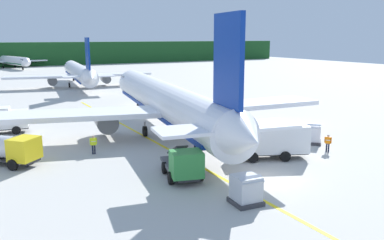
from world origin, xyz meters
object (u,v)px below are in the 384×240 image
(airliner_foreground, at_px, (166,102))
(airliner_far_taxiway, at_px, (9,60))
(service_truck_fuel, at_px, (3,148))
(cargo_container_mid, at_px, (246,190))
(airliner_distant, at_px, (58,57))
(crew_marshaller, at_px, (195,143))
(crew_loader_left, at_px, (93,143))
(crew_loader_right, at_px, (328,142))
(airliner_mid_apron, at_px, (79,73))
(service_truck_pushback, at_px, (184,164))
(service_truck_catering, at_px, (273,140))
(cargo_container_near, at_px, (312,134))

(airliner_foreground, height_order, airliner_far_taxiway, airliner_foreground)
(service_truck_fuel, bearing_deg, cargo_container_mid, -52.49)
(airliner_foreground, height_order, airliner_distant, airliner_foreground)
(crew_marshaller, bearing_deg, crew_loader_left, 151.23)
(airliner_distant, relative_size, crew_loader_left, 14.95)
(airliner_far_taxiway, bearing_deg, crew_loader_left, -92.09)
(airliner_foreground, distance_m, crew_loader_left, 10.55)
(service_truck_fuel, bearing_deg, airliner_foreground, 12.89)
(cargo_container_mid, bearing_deg, airliner_distant, 82.85)
(service_truck_fuel, xyz_separation_m, crew_marshaller, (15.19, -4.98, -0.40))
(airliner_foreground, height_order, crew_marshaller, airliner_foreground)
(airliner_distant, height_order, cargo_container_mid, airliner_distant)
(airliner_foreground, xyz_separation_m, crew_loader_right, (9.41, -14.07, -2.43))
(airliner_mid_apron, bearing_deg, service_truck_pushback, -97.21)
(service_truck_fuel, xyz_separation_m, service_truck_catering, (20.38, -9.31, 0.20))
(airliner_far_taxiway, distance_m, crew_loader_right, 124.46)
(airliner_foreground, distance_m, service_truck_pushback, 15.47)
(cargo_container_near, xyz_separation_m, cargo_container_mid, (-14.49, -8.93, -0.03))
(airliner_foreground, relative_size, crew_loader_left, 24.64)
(service_truck_fuel, relative_size, service_truck_pushback, 1.00)
(airliner_far_taxiway, distance_m, crew_loader_left, 114.03)
(airliner_distant, xyz_separation_m, cargo_container_mid, (-19.07, -152.09, -1.19))
(airliner_mid_apron, bearing_deg, cargo_container_mid, -95.45)
(airliner_foreground, relative_size, service_truck_pushback, 6.91)
(airliner_foreground, relative_size, crew_loader_right, 25.44)
(service_truck_pushback, bearing_deg, crew_loader_left, 111.22)
(airliner_foreground, bearing_deg, service_truck_pushback, -110.75)
(service_truck_pushback, height_order, crew_loader_left, service_truck_pushback)
(service_truck_fuel, bearing_deg, cargo_container_near, -15.23)
(cargo_container_mid, relative_size, crew_marshaller, 1.17)
(crew_loader_left, bearing_deg, cargo_container_mid, -71.60)
(crew_loader_left, bearing_deg, service_truck_fuel, 175.00)
(airliner_far_taxiway, relative_size, service_truck_fuel, 5.05)
(airliner_far_taxiway, relative_size, cargo_container_near, 12.57)
(airliner_mid_apron, relative_size, crew_loader_right, 21.70)
(airliner_far_taxiway, relative_size, crew_loader_left, 18.03)
(airliner_foreground, bearing_deg, crew_loader_right, -56.22)
(airliner_far_taxiway, bearing_deg, airliner_foreground, -87.33)
(service_truck_catering, distance_m, crew_marshaller, 6.78)
(crew_loader_right, bearing_deg, service_truck_catering, 170.12)
(airliner_mid_apron, distance_m, airliner_distant, 86.22)
(crew_marshaller, bearing_deg, cargo_container_near, -11.36)
(service_truck_catering, bearing_deg, cargo_container_near, 16.59)
(airliner_foreground, xyz_separation_m, airliner_mid_apron, (2.31, 46.76, -0.51))
(cargo_container_mid, relative_size, crew_loader_right, 1.21)
(service_truck_fuel, height_order, service_truck_catering, service_truck_catering)
(airliner_far_taxiway, xyz_separation_m, service_truck_catering, (8.93, -122.62, -0.91))
(airliner_far_taxiway, xyz_separation_m, service_truck_fuel, (-11.45, -113.31, -1.11))
(service_truck_catering, bearing_deg, service_truck_pushback, -172.48)
(cargo_container_mid, xyz_separation_m, crew_marshaller, (2.70, 11.29, 0.07))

